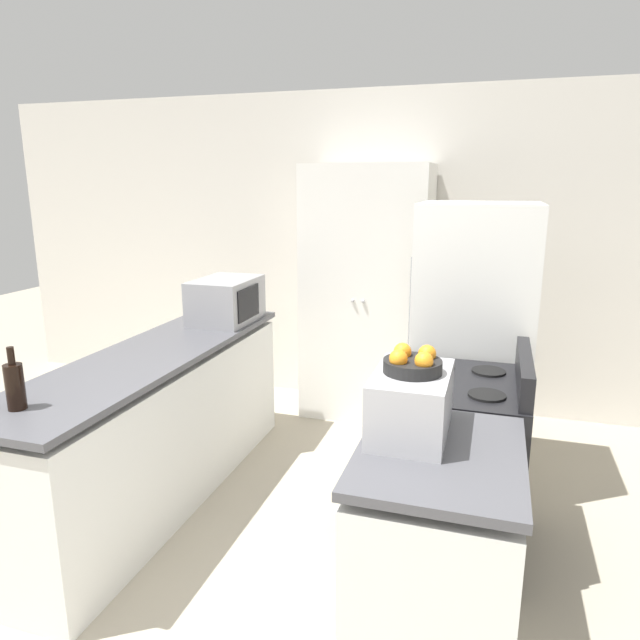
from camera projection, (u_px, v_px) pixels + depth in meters
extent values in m
cube|color=silver|center=(372.00, 252.00, 4.81)|extent=(7.00, 0.06, 2.60)
cube|color=silver|center=(158.00, 431.00, 3.41)|extent=(0.58, 2.29, 0.85)
cube|color=#4C4C51|center=(152.00, 354.00, 3.30)|extent=(0.60, 2.34, 0.04)
cube|color=silver|center=(434.00, 568.00, 2.20)|extent=(0.58, 0.78, 0.85)
cube|color=#4C4C51|center=(440.00, 455.00, 2.09)|extent=(0.60, 0.79, 0.04)
cube|color=white|center=(367.00, 294.00, 4.56)|extent=(0.97, 0.57, 2.01)
sphere|color=#B2B2B7|center=(353.00, 300.00, 4.29)|extent=(0.03, 0.03, 0.03)
sphere|color=#B2B2B7|center=(363.00, 301.00, 4.27)|extent=(0.03, 0.03, 0.03)
cube|color=black|center=(455.00, 466.00, 2.91)|extent=(0.64, 0.73, 0.92)
cube|color=black|center=(391.00, 477.00, 3.03)|extent=(0.02, 0.65, 0.51)
cube|color=black|center=(524.00, 371.00, 2.70)|extent=(0.06, 0.70, 0.16)
cylinder|color=black|center=(430.00, 389.00, 2.68)|extent=(0.17, 0.17, 0.01)
cylinder|color=black|center=(438.00, 367.00, 3.00)|extent=(0.17, 0.17, 0.01)
cylinder|color=black|center=(487.00, 395.00, 2.60)|extent=(0.17, 0.17, 0.01)
cylinder|color=black|center=(489.00, 371.00, 2.93)|extent=(0.17, 0.17, 0.01)
cube|color=white|center=(472.00, 348.00, 3.50)|extent=(0.68, 0.69, 1.76)
cylinder|color=gray|center=(410.00, 337.00, 3.41)|extent=(0.02, 0.02, 0.97)
cube|color=#939399|center=(226.00, 300.00, 3.97)|extent=(0.37, 0.54, 0.30)
cube|color=black|center=(249.00, 303.00, 3.88)|extent=(0.01, 0.33, 0.22)
cylinder|color=black|center=(15.00, 387.00, 2.44)|extent=(0.08, 0.08, 0.20)
cylinder|color=black|center=(11.00, 356.00, 2.40)|extent=(0.03, 0.03, 0.08)
cube|color=#B2B2B7|center=(411.00, 403.00, 2.19)|extent=(0.28, 0.44, 0.25)
cube|color=black|center=(374.00, 399.00, 2.23)|extent=(0.01, 0.31, 0.15)
cylinder|color=black|center=(413.00, 366.00, 2.15)|extent=(0.22, 0.22, 0.05)
sphere|color=orange|center=(427.00, 354.00, 2.17)|extent=(0.07, 0.07, 0.07)
sphere|color=orange|center=(402.00, 352.00, 2.20)|extent=(0.07, 0.07, 0.07)
sphere|color=orange|center=(398.00, 359.00, 2.11)|extent=(0.07, 0.07, 0.07)
sphere|color=orange|center=(424.00, 361.00, 2.09)|extent=(0.07, 0.07, 0.07)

